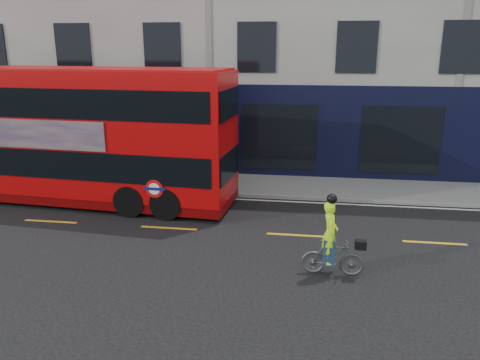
# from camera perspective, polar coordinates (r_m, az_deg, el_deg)

# --- Properties ---
(ground) EXTENTS (120.00, 120.00, 0.00)m
(ground) POSITION_cam_1_polar(r_m,az_deg,el_deg) (13.66, -10.49, -8.09)
(ground) COLOR black
(ground) RESTS_ON ground
(pavement) EXTENTS (60.00, 3.00, 0.12)m
(pavement) POSITION_cam_1_polar(r_m,az_deg,el_deg) (19.53, -4.44, -0.34)
(pavement) COLOR gray
(pavement) RESTS_ON ground
(kerb) EXTENTS (60.00, 0.12, 0.13)m
(kerb) POSITION_cam_1_polar(r_m,az_deg,el_deg) (18.13, -5.48, -1.62)
(kerb) COLOR gray
(kerb) RESTS_ON ground
(building_terrace) EXTENTS (50.00, 10.07, 15.00)m
(building_terrace) POSITION_cam_1_polar(r_m,az_deg,el_deg) (25.17, -1.39, 20.40)
(building_terrace) COLOR #B9B6AE
(building_terrace) RESTS_ON ground
(road_edge_line) EXTENTS (58.00, 0.10, 0.01)m
(road_edge_line) POSITION_cam_1_polar(r_m,az_deg,el_deg) (17.87, -5.70, -2.10)
(road_edge_line) COLOR silver
(road_edge_line) RESTS_ON ground
(lane_dashes) EXTENTS (58.00, 0.12, 0.01)m
(lane_dashes) POSITION_cam_1_polar(r_m,az_deg,el_deg) (14.97, -8.66, -5.81)
(lane_dashes) COLOR orange
(lane_dashes) RESTS_ON ground
(bus) EXTENTS (12.12, 3.65, 4.82)m
(bus) POSITION_cam_1_polar(r_m,az_deg,el_deg) (17.98, -19.95, 5.25)
(bus) COLOR #B70708
(bus) RESTS_ON ground
(cyclist) EXTENTS (1.56, 0.58, 2.11)m
(cyclist) POSITION_cam_1_polar(r_m,az_deg,el_deg) (11.86, 11.14, -8.15)
(cyclist) COLOR #4F5254
(cyclist) RESTS_ON ground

